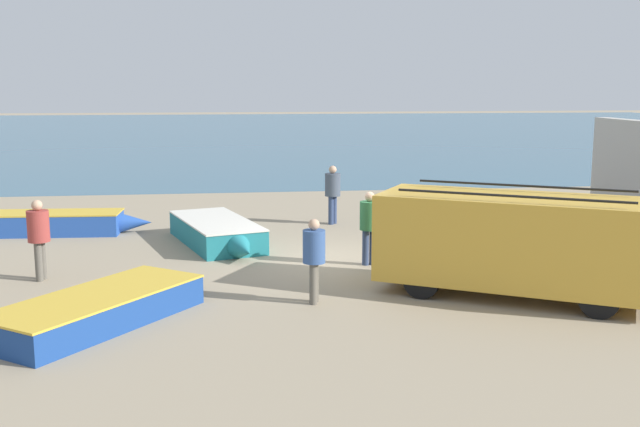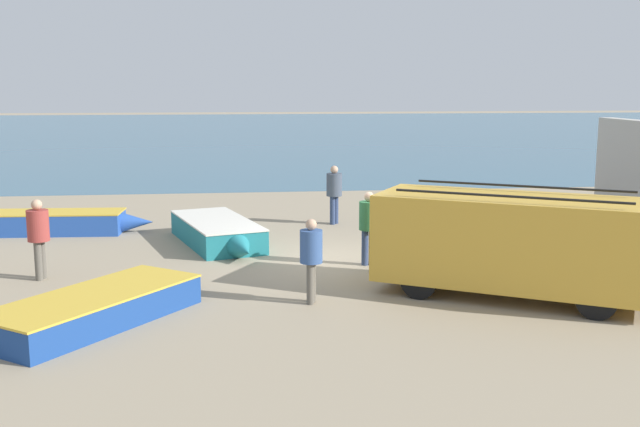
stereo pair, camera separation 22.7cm
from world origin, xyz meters
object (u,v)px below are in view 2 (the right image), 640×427
fisherman_1 (369,222)px  fisherman_3 (38,232)px  fishing_rowboat_2 (101,306)px  fishing_rowboat_4 (57,222)px  fishing_rowboat_1 (430,209)px  fisherman_0 (311,253)px  fishing_rowboat_3 (577,229)px  fishing_rowboat_0 (218,232)px  parked_van (515,242)px  fisherman_2 (334,189)px

fisherman_1 → fisherman_3: bearing=-93.2°
fishing_rowboat_2 → fisherman_1: fisherman_1 is taller
fishing_rowboat_4 → fishing_rowboat_1: bearing=8.2°
fisherman_0 → fisherman_3: 6.25m
fishing_rowboat_1 → fishing_rowboat_2: fishing_rowboat_1 is taller
fisherman_3 → fishing_rowboat_3: bearing=-157.0°
fisherman_0 → fishing_rowboat_4: bearing=-33.1°
fishing_rowboat_0 → fishing_rowboat_2: 6.73m
fishing_rowboat_1 → fishing_rowboat_2: bearing=162.4°
parked_van → fisherman_1: 3.86m
fishing_rowboat_0 → parked_van: bearing=29.4°
fisherman_0 → fisherman_2: 8.48m
fishing_rowboat_3 → fisherman_1: 6.85m
fisherman_1 → fishing_rowboat_1: bearing=145.5°
fishing_rowboat_0 → fishing_rowboat_2: size_ratio=1.07×
fisherman_1 → fisherman_3: size_ratio=0.99×
fisherman_1 → parked_van: bearing=32.0°
fishing_rowboat_0 → fisherman_2: (3.49, 2.62, 0.75)m
fishing_rowboat_3 → fisherman_2: size_ratio=1.95×
fishing_rowboat_1 → fishing_rowboat_4: 11.36m
fishing_rowboat_0 → fisherman_3: (-3.82, -3.21, 0.74)m
fishing_rowboat_0 → fishing_rowboat_1: 7.36m
fisherman_1 → fisherman_3: fisherman_3 is taller
fisherman_0 → fishing_rowboat_0: bearing=-54.7°
fishing_rowboat_3 → fisherman_3: bearing=-29.5°
fisherman_2 → fisherman_3: 9.35m
fishing_rowboat_4 → fisherman_2: fisherman_2 is taller
fisherman_0 → fisherman_1: size_ratio=0.96×
fisherman_0 → fisherman_3: bearing=-6.7°
fisherman_2 → fisherman_3: (-7.31, -5.83, -0.01)m
parked_van → fishing_rowboat_3: (3.94, 5.43, -0.89)m
fisherman_1 → fisherman_3: 7.42m
fishing_rowboat_2 → fishing_rowboat_3: size_ratio=1.29×
parked_van → fishing_rowboat_4: bearing=174.0°
parked_van → fishing_rowboat_0: size_ratio=1.18×
fisherman_0 → fishing_rowboat_2: bearing=27.3°
parked_van → fishing_rowboat_4: parked_van is taller
fishing_rowboat_0 → fishing_rowboat_4: fishing_rowboat_0 is taller
parked_van → fisherman_0: size_ratio=3.41×
fishing_rowboat_1 → fisherman_2: 3.30m
fishing_rowboat_3 → fisherman_2: (-6.46, 2.94, 0.83)m
fisherman_0 → fisherman_3: size_ratio=0.94×
fishing_rowboat_0 → fishing_rowboat_3: (9.95, -0.32, -0.08)m
fishing_rowboat_1 → fisherman_3: 12.27m
fisherman_1 → fisherman_2: size_ratio=0.98×
parked_van → fisherman_3: bearing=-164.1°
fishing_rowboat_4 → fishing_rowboat_3: bearing=-6.4°
parked_van → fishing_rowboat_2: size_ratio=1.26×
fisherman_0 → fishing_rowboat_3: bearing=-129.3°
fishing_rowboat_1 → fishing_rowboat_3: bearing=-111.8°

